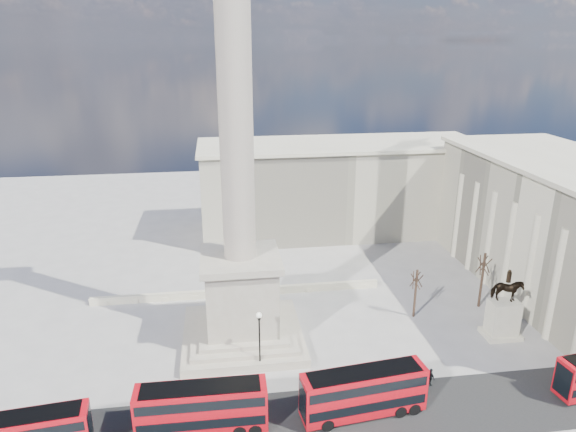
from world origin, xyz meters
The scene contains 15 objects.
ground centered at (0.00, 0.00, 0.00)m, with size 180.00×180.00×0.00m, color #A09D98.
asphalt_road centered at (5.00, -10.00, 0.00)m, with size 120.00×9.00×0.01m, color #272727.
nelsons_column centered at (0.00, 5.00, 12.92)m, with size 14.00×14.00×49.85m.
balustrade_wall centered at (0.00, 16.00, 0.55)m, with size 40.00×0.60×1.10m, color beige.
building_east centered at (45.00, 10.00, 9.32)m, with size 19.00×46.00×18.60m.
building_northeast centered at (20.00, 40.00, 8.32)m, with size 51.00×17.00×16.60m.
red_bus_b centered at (-4.41, -9.86, 2.50)m, with size 11.81×2.95×4.77m.
red_bus_c centered at (10.63, -9.80, 2.54)m, with size 12.15×4.02×4.83m.
victorian_lamp centered at (1.51, -1.30, 4.07)m, with size 0.59×0.59×6.91m.
equestrian_statue centered at (30.86, 1.23, 3.07)m, with size 4.25×3.18×8.78m.
bare_tree_mid centered at (22.18, 7.13, 5.44)m, with size 1.82×1.82×6.91m.
bare_tree_far centered at (31.81, 8.44, 6.40)m, with size 1.99×1.99×8.12m.
pedestrian_walking centered at (18.37, -6.50, 0.95)m, with size 0.69×0.45×1.89m, color black.
pedestrian_standing centered at (33.03, -6.50, 0.96)m, with size 0.94×0.73×1.92m, color black.
pedestrian_crossing centered at (18.71, -6.50, 0.97)m, with size 1.14×0.48×1.95m, color black.
Camera 1 is at (-2.09, -48.64, 33.84)m, focal length 32.00 mm.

